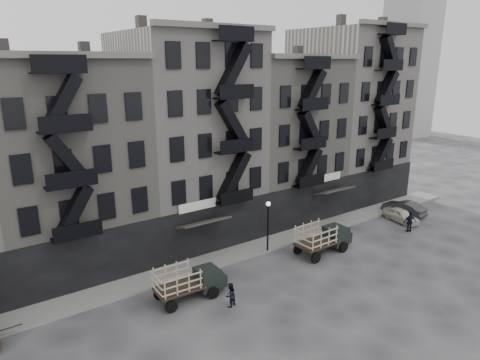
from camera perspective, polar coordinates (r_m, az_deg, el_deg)
ground at (r=31.45m, az=2.33°, el=-12.58°), size 140.00×140.00×0.00m
sidewalk at (r=34.14m, az=-1.55°, el=-10.03°), size 55.00×2.50×0.15m
building_midwest at (r=33.31m, az=-22.20°, el=1.70°), size 10.00×11.35×16.20m
building_center at (r=36.53m, az=-6.95°, el=5.52°), size 10.00×11.35×18.20m
building_mideast at (r=42.27m, az=5.15°, el=5.59°), size 10.00×11.35×16.20m
building_east at (r=49.05m, az=14.26°, el=8.35°), size 10.00×11.35×19.20m
lamp_post at (r=33.84m, az=3.76°, el=-5.30°), size 0.36×0.36×4.28m
stake_truck_west at (r=28.31m, az=-6.88°, el=-13.02°), size 4.77×2.10×2.36m
stake_truck_east at (r=34.83m, az=11.03°, el=-7.30°), size 5.14×2.25×2.55m
car_east at (r=43.63m, az=20.66°, el=-4.43°), size 1.91×3.84×1.26m
car_far at (r=45.60m, az=21.00°, el=-3.50°), size 1.78×4.35×1.40m
pedestrian_mid at (r=27.57m, az=-1.31°, el=-15.08°), size 0.90×0.79×1.58m
policeman at (r=41.26m, az=21.70°, el=-5.20°), size 1.21×0.89×1.91m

